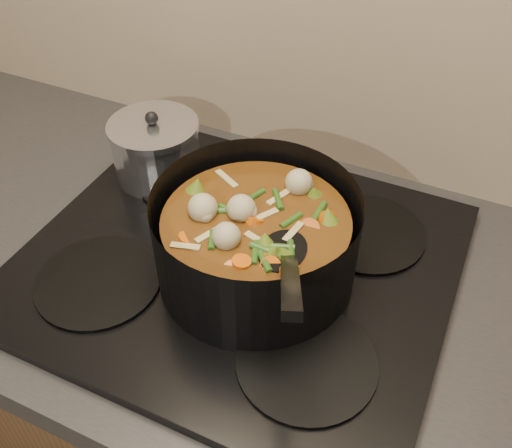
% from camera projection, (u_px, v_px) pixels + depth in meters
% --- Properties ---
extents(counter, '(2.64, 0.64, 0.91)m').
position_uv_depth(counter, '(243.00, 416.00, 1.18)').
color(counter, brown).
rests_on(counter, ground).
extents(stovetop, '(0.62, 0.54, 0.03)m').
position_uv_depth(stovetop, '(239.00, 261.00, 0.86)').
color(stovetop, black).
rests_on(stovetop, counter).
extents(stockpot, '(0.33, 0.37, 0.21)m').
position_uv_depth(stockpot, '(256.00, 241.00, 0.79)').
color(stockpot, black).
rests_on(stockpot, stovetop).
extents(saucepan, '(0.15, 0.15, 0.12)m').
position_uv_depth(saucepan, '(156.00, 149.00, 0.97)').
color(saucepan, silver).
rests_on(saucepan, stovetop).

